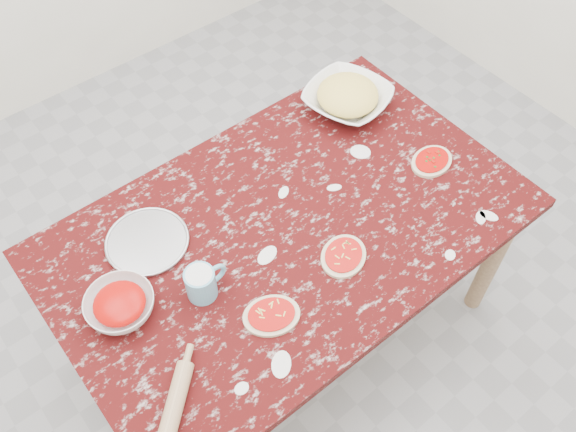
# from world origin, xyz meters

# --- Properties ---
(ground) EXTENTS (4.00, 4.00, 0.00)m
(ground) POSITION_xyz_m (0.00, 0.00, 0.00)
(ground) COLOR gray
(worktable) EXTENTS (1.60, 1.00, 0.75)m
(worktable) POSITION_xyz_m (0.00, 0.00, 0.67)
(worktable) COLOR #360808
(worktable) RESTS_ON ground
(pizza_tray) EXTENTS (0.35, 0.35, 0.01)m
(pizza_tray) POSITION_xyz_m (-0.41, 0.23, 0.76)
(pizza_tray) COLOR #B2B2B7
(pizza_tray) RESTS_ON worktable
(sauce_bowl) EXTENTS (0.28, 0.28, 0.07)m
(sauce_bowl) POSITION_xyz_m (-0.60, 0.06, 0.78)
(sauce_bowl) COLOR white
(sauce_bowl) RESTS_ON worktable
(cheese_bowl) EXTENTS (0.39, 0.39, 0.08)m
(cheese_bowl) POSITION_xyz_m (0.54, 0.31, 0.79)
(cheese_bowl) COLOR white
(cheese_bowl) RESTS_ON worktable
(flour_mug) EXTENTS (0.14, 0.10, 0.11)m
(flour_mug) POSITION_xyz_m (-0.37, -0.04, 0.81)
(flour_mug) COLOR #66AECB
(flour_mug) RESTS_ON worktable
(pizza_left) EXTENTS (0.22, 0.20, 0.02)m
(pizza_left) POSITION_xyz_m (-0.25, -0.24, 0.76)
(pizza_left) COLOR beige
(pizza_left) RESTS_ON worktable
(pizza_mid) EXTENTS (0.22, 0.20, 0.02)m
(pizza_mid) POSITION_xyz_m (0.06, -0.21, 0.76)
(pizza_mid) COLOR beige
(pizza_mid) RESTS_ON worktable
(pizza_right) EXTENTS (0.19, 0.15, 0.02)m
(pizza_right) POSITION_xyz_m (0.58, -0.11, 0.76)
(pizza_right) COLOR beige
(pizza_right) RESTS_ON worktable
(rolling_pin) EXTENTS (0.22, 0.21, 0.05)m
(rolling_pin) POSITION_xyz_m (-0.64, -0.30, 0.78)
(rolling_pin) COLOR tan
(rolling_pin) RESTS_ON worktable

